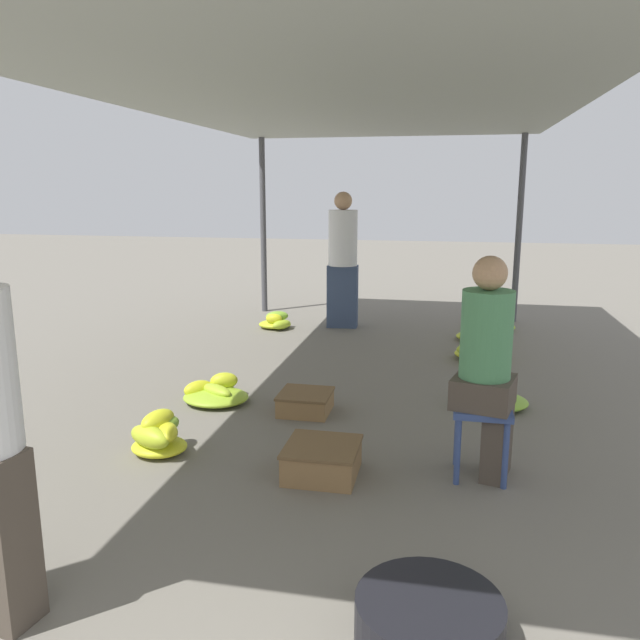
{
  "coord_description": "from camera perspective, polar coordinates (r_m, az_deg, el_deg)",
  "views": [
    {
      "loc": [
        0.85,
        -1.14,
        1.73
      ],
      "look_at": [
        0.0,
        2.95,
        0.84
      ],
      "focal_mm": 35.0,
      "sensor_mm": 36.0,
      "label": 1
    }
  ],
  "objects": [
    {
      "name": "banana_pile_right_3",
      "position": [
        7.36,
        14.55,
        -1.39
      ],
      "size": [
        0.54,
        0.72,
        0.25
      ],
      "color": "#85B934",
      "rests_on": "ground"
    },
    {
      "name": "crate_near",
      "position": [
        3.9,
        0.2,
        -12.67
      ],
      "size": [
        0.45,
        0.45,
        0.2
      ],
      "color": "olive",
      "rests_on": "ground"
    },
    {
      "name": "banana_pile_right_1",
      "position": [
        8.01,
        15.39,
        -0.34
      ],
      "size": [
        0.51,
        0.4,
        0.21
      ],
      "color": "#C8D428",
      "rests_on": "ground"
    },
    {
      "name": "banana_pile_left_0",
      "position": [
        4.31,
        -14.54,
        -10.23
      ],
      "size": [
        0.41,
        0.41,
        0.29
      ],
      "color": "#B8CE2B",
      "rests_on": "ground"
    },
    {
      "name": "vendor_seated",
      "position": [
        3.81,
        15.14,
        -3.93
      ],
      "size": [
        0.41,
        0.41,
        1.35
      ],
      "color": "#4C4238",
      "rests_on": "ground"
    },
    {
      "name": "canopy_post_back_left",
      "position": [
        8.83,
        -5.22,
        8.5
      ],
      "size": [
        0.08,
        0.08,
        2.4
      ],
      "primitive_type": "cylinder",
      "color": "#4C4C51",
      "rests_on": "ground"
    },
    {
      "name": "shopper_walking_mid",
      "position": [
        7.79,
        2.1,
        5.68
      ],
      "size": [
        0.38,
        0.37,
        1.69
      ],
      "color": "#384766",
      "rests_on": "ground"
    },
    {
      "name": "banana_pile_left_1",
      "position": [
        5.25,
        -9.49,
        -6.59
      ],
      "size": [
        0.57,
        0.64,
        0.21
      ],
      "color": "yellow",
      "rests_on": "ground"
    },
    {
      "name": "stool",
      "position": [
        3.91,
        14.56,
        -8.87
      ],
      "size": [
        0.34,
        0.34,
        0.45
      ],
      "color": "#384C84",
      "rests_on": "ground"
    },
    {
      "name": "crate_mid",
      "position": [
        4.93,
        -1.34,
        -7.52
      ],
      "size": [
        0.4,
        0.4,
        0.16
      ],
      "color": "olive",
      "rests_on": "ground"
    },
    {
      "name": "banana_pile_left_2",
      "position": [
        7.84,
        -4.02,
        -0.18
      ],
      "size": [
        0.45,
        0.54,
        0.22
      ],
      "color": "#ADC92D",
      "rests_on": "ground"
    },
    {
      "name": "banana_pile_right_2",
      "position": [
        6.6,
        14.18,
        -2.75
      ],
      "size": [
        0.52,
        0.6,
        0.29
      ],
      "color": "#ACC92D",
      "rests_on": "ground"
    },
    {
      "name": "canopy_tarp",
      "position": [
        5.06,
        2.08,
        19.87
      ],
      "size": [
        3.83,
        7.39,
        0.04
      ],
      "primitive_type": "cube",
      "color": "#9EA399",
      "rests_on": "canopy_post_front_left"
    },
    {
      "name": "canopy_post_back_right",
      "position": [
        8.5,
        17.72,
        7.86
      ],
      "size": [
        0.08,
        0.08,
        2.4
      ],
      "primitive_type": "cylinder",
      "color": "#4C4C51",
      "rests_on": "ground"
    },
    {
      "name": "basin_black",
      "position": [
        2.71,
        9.93,
        -25.41
      ],
      "size": [
        0.58,
        0.58,
        0.18
      ],
      "color": "black",
      "rests_on": "ground"
    },
    {
      "name": "banana_pile_right_0",
      "position": [
        5.25,
        15.41,
        -6.73
      ],
      "size": [
        0.58,
        0.51,
        0.28
      ],
      "color": "yellow",
      "rests_on": "ground"
    }
  ]
}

